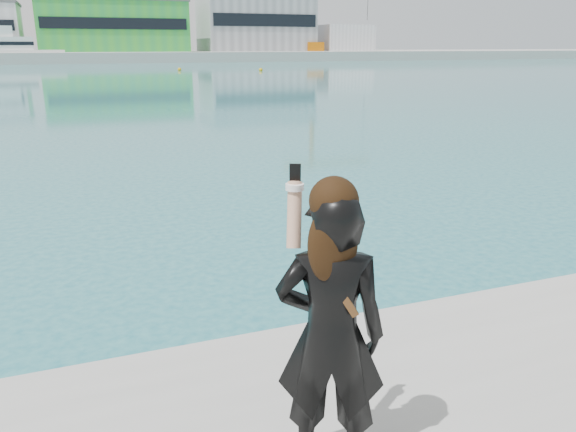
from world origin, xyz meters
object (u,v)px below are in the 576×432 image
(motor_yacht, at_px, (5,50))
(woman, at_px, (330,328))
(buoy_extra, at_px, (261,71))
(buoy_near, at_px, (180,71))

(motor_yacht, xyz_separation_m, woman, (11.52, -114.11, -0.69))
(motor_yacht, bearing_deg, buoy_extra, -58.75)
(buoy_near, height_order, buoy_extra, same)
(buoy_extra, xyz_separation_m, woman, (-22.95, -71.22, 1.75))
(buoy_near, bearing_deg, buoy_extra, -28.08)
(buoy_near, distance_m, woman, 77.64)
(motor_yacht, xyz_separation_m, buoy_extra, (34.48, -42.89, -2.45))
(motor_yacht, distance_m, buoy_extra, 55.08)
(buoy_extra, distance_m, woman, 74.85)
(buoy_near, bearing_deg, woman, -99.65)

